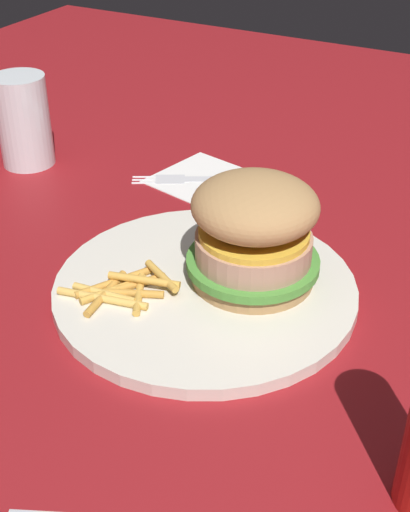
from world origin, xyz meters
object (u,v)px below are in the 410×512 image
at_px(plate, 205,289).
at_px(fries_pile, 124,289).
at_px(sandwich, 254,231).
at_px(napkin, 204,179).
at_px(fork, 203,177).
at_px(drink_glass, 24,126).

height_order(plate, fries_pile, fries_pile).
relative_size(sandwich, fries_pile, 1.23).
bearing_deg(napkin, fries_pile, -168.02).
relative_size(fries_pile, fork, 0.62).
bearing_deg(plate, sandwich, -50.21).
xyz_separation_m(sandwich, fork, (0.18, 0.15, -0.06)).
bearing_deg(fork, sandwich, -140.21).
bearing_deg(fork, napkin, -61.26).
bearing_deg(fork, fries_pile, -167.68).
distance_m(sandwich, fries_pile, 0.13).
bearing_deg(fries_pile, plate, -50.38).
xyz_separation_m(plate, napkin, (0.20, 0.11, -0.01)).
xyz_separation_m(sandwich, drink_glass, (0.12, 0.36, -0.01)).
xyz_separation_m(fries_pile, napkin, (0.25, 0.05, -0.02)).
xyz_separation_m(plate, sandwich, (0.03, -0.03, 0.06)).
distance_m(sandwich, napkin, 0.24).
xyz_separation_m(napkin, fork, (-0.00, 0.00, 0.00)).
xyz_separation_m(plate, fork, (0.20, 0.11, -0.00)).
bearing_deg(sandwich, fork, 39.79).
height_order(fries_pile, napkin, fries_pile).
bearing_deg(plate, fries_pile, 129.62).
distance_m(fries_pile, napkin, 0.26).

